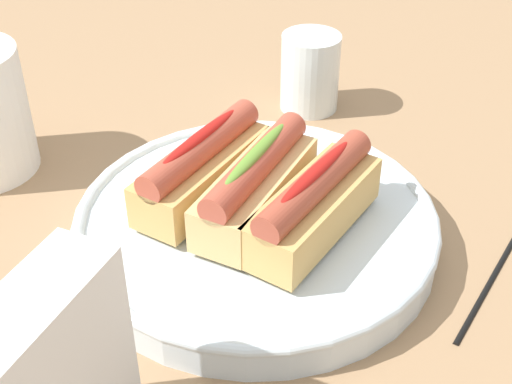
{
  "coord_description": "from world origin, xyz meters",
  "views": [
    {
      "loc": [
        -0.49,
        -0.13,
        0.41
      ],
      "look_at": [
        -0.01,
        -0.01,
        0.05
      ],
      "focal_mm": 49.85,
      "sensor_mm": 36.0,
      "label": 1
    }
  ],
  "objects_px": {
    "hotdog_front": "(314,203)",
    "hotdog_back": "(256,185)",
    "hotdog_side": "(202,167)",
    "serving_bowl": "(256,225)",
    "chopstick_near": "(501,262)",
    "water_glass": "(310,77)"
  },
  "relations": [
    {
      "from": "chopstick_near",
      "to": "serving_bowl",
      "type": "bearing_deg",
      "value": 114.46
    },
    {
      "from": "serving_bowl",
      "to": "water_glass",
      "type": "height_order",
      "value": "water_glass"
    },
    {
      "from": "serving_bowl",
      "to": "water_glass",
      "type": "relative_size",
      "value": 3.58
    },
    {
      "from": "hotdog_side",
      "to": "hotdog_back",
      "type": "bearing_deg",
      "value": -105.42
    },
    {
      "from": "serving_bowl",
      "to": "hotdog_back",
      "type": "bearing_deg",
      "value": -150.95
    },
    {
      "from": "water_glass",
      "to": "hotdog_back",
      "type": "bearing_deg",
      "value": 179.89
    },
    {
      "from": "hotdog_front",
      "to": "chopstick_near",
      "type": "xyz_separation_m",
      "value": [
        0.03,
        -0.16,
        -0.06
      ]
    },
    {
      "from": "hotdog_side",
      "to": "chopstick_near",
      "type": "height_order",
      "value": "hotdog_side"
    },
    {
      "from": "hotdog_front",
      "to": "hotdog_back",
      "type": "bearing_deg",
      "value": 74.58
    },
    {
      "from": "hotdog_front",
      "to": "hotdog_side",
      "type": "distance_m",
      "value": 0.11
    },
    {
      "from": "water_glass",
      "to": "hotdog_side",
      "type": "bearing_deg",
      "value": 167.59
    },
    {
      "from": "hotdog_back",
      "to": "water_glass",
      "type": "distance_m",
      "value": 0.26
    },
    {
      "from": "hotdog_side",
      "to": "water_glass",
      "type": "distance_m",
      "value": 0.25
    },
    {
      "from": "water_glass",
      "to": "serving_bowl",
      "type": "bearing_deg",
      "value": 179.89
    },
    {
      "from": "hotdog_back",
      "to": "hotdog_side",
      "type": "bearing_deg",
      "value": 74.58
    },
    {
      "from": "hotdog_back",
      "to": "water_glass",
      "type": "height_order",
      "value": "hotdog_back"
    },
    {
      "from": "hotdog_back",
      "to": "chopstick_near",
      "type": "height_order",
      "value": "hotdog_back"
    },
    {
      "from": "hotdog_front",
      "to": "hotdog_side",
      "type": "relative_size",
      "value": 1.0
    },
    {
      "from": "serving_bowl",
      "to": "hotdog_front",
      "type": "bearing_deg",
      "value": -105.42
    },
    {
      "from": "hotdog_front",
      "to": "hotdog_back",
      "type": "distance_m",
      "value": 0.06
    },
    {
      "from": "hotdog_side",
      "to": "water_glass",
      "type": "xyz_separation_m",
      "value": [
        0.24,
        -0.05,
        -0.02
      ]
    },
    {
      "from": "hotdog_back",
      "to": "hotdog_side",
      "type": "relative_size",
      "value": 1.0
    }
  ]
}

